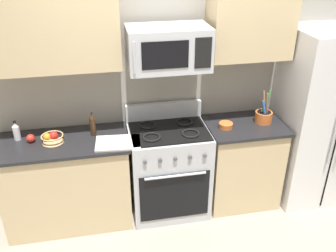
% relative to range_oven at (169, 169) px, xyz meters
% --- Properties ---
extents(ground_plane, '(16.00, 16.00, 0.00)m').
position_rel_range_oven_xyz_m(ground_plane, '(0.00, -0.63, -0.47)').
color(ground_plane, gray).
extents(wall_back, '(8.00, 0.10, 2.60)m').
position_rel_range_oven_xyz_m(wall_back, '(0.00, 0.36, 0.83)').
color(wall_back, '#9E998E').
rests_on(wall_back, ground).
extents(counter_left, '(1.19, 0.58, 0.91)m').
position_rel_range_oven_xyz_m(counter_left, '(-0.99, -0.00, -0.02)').
color(counter_left, tan).
rests_on(counter_left, ground).
extents(range_oven, '(0.76, 0.62, 1.09)m').
position_rel_range_oven_xyz_m(range_oven, '(0.00, 0.00, 0.00)').
color(range_oven, '#B2B5BA').
rests_on(range_oven, ground).
extents(counter_right, '(0.76, 0.58, 0.91)m').
position_rel_range_oven_xyz_m(counter_right, '(0.77, -0.00, -0.02)').
color(counter_right, tan).
rests_on(counter_right, ground).
extents(refrigerator, '(0.77, 0.69, 1.82)m').
position_rel_range_oven_xyz_m(refrigerator, '(1.55, -0.02, 0.43)').
color(refrigerator, silver).
rests_on(refrigerator, ground).
extents(microwave, '(0.70, 0.44, 0.37)m').
position_rel_range_oven_xyz_m(microwave, '(-0.00, 0.02, 1.23)').
color(microwave, '#B2B5BA').
extents(upper_cabinets_left, '(1.18, 0.34, 0.76)m').
position_rel_range_oven_xyz_m(upper_cabinets_left, '(-0.99, 0.14, 1.45)').
color(upper_cabinets_left, tan).
extents(upper_cabinets_right, '(0.75, 0.34, 0.76)m').
position_rel_range_oven_xyz_m(upper_cabinets_right, '(0.78, 0.14, 1.45)').
color(upper_cabinets_right, tan).
extents(utensil_crock, '(0.17, 0.17, 0.33)m').
position_rel_range_oven_xyz_m(utensil_crock, '(0.96, 0.01, 0.50)').
color(utensil_crock, '#D1662D').
rests_on(utensil_crock, counter_right).
extents(fruit_basket, '(0.20, 0.20, 0.10)m').
position_rel_range_oven_xyz_m(fruit_basket, '(-1.06, 0.00, 0.48)').
color(fruit_basket, tan).
rests_on(fruit_basket, counter_left).
extents(apple_loose, '(0.08, 0.08, 0.08)m').
position_rel_range_oven_xyz_m(apple_loose, '(-1.25, 0.04, 0.47)').
color(apple_loose, red).
rests_on(apple_loose, counter_left).
extents(cutting_board, '(0.42, 0.30, 0.02)m').
position_rel_range_oven_xyz_m(cutting_board, '(-0.49, -0.14, 0.44)').
color(cutting_board, silver).
rests_on(cutting_board, counter_left).
extents(bottle_soy, '(0.05, 0.05, 0.23)m').
position_rel_range_oven_xyz_m(bottle_soy, '(-0.70, 0.07, 0.54)').
color(bottle_soy, '#382314').
rests_on(bottle_soy, counter_left).
extents(bottle_vinegar, '(0.06, 0.06, 0.19)m').
position_rel_range_oven_xyz_m(bottle_vinegar, '(-1.38, 0.11, 0.52)').
color(bottle_vinegar, silver).
rests_on(bottle_vinegar, counter_left).
extents(prep_bowl, '(0.14, 0.14, 0.05)m').
position_rel_range_oven_xyz_m(prep_bowl, '(0.56, -0.03, 0.46)').
color(prep_bowl, '#D1662D').
rests_on(prep_bowl, counter_right).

